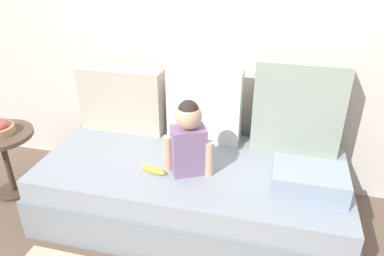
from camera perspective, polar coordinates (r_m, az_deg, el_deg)
ground_plane at (r=2.57m, az=0.03°, el=-13.44°), size 12.00×12.00×0.00m
back_wall at (r=2.54m, az=3.35°, el=17.60°), size 5.14×0.10×2.50m
couch at (r=2.44m, az=0.03°, el=-9.74°), size 1.94×0.89×0.42m
throw_pillow_left at (r=2.68m, az=-10.73°, el=4.34°), size 0.60×0.16×0.46m
throw_pillow_center at (r=2.49m, az=1.97°, el=3.63°), size 0.49×0.16×0.51m
throw_pillow_right at (r=2.43m, az=15.99°, el=3.09°), size 0.55×0.16×0.60m
toddler at (r=2.12m, az=-0.60°, el=-1.57°), size 0.31×0.21×0.46m
banana at (r=2.23m, az=-5.99°, el=-6.40°), size 0.18×0.09×0.04m
folded_blanket at (r=2.14m, az=17.59°, el=-7.73°), size 0.40×0.28×0.14m
side_table at (r=2.88m, az=-27.12°, el=-2.64°), size 0.44×0.44×0.49m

